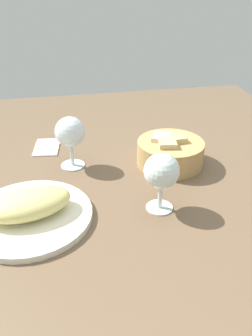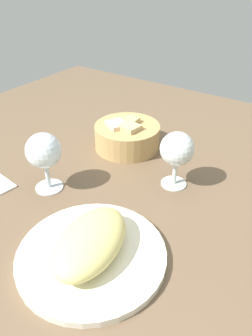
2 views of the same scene
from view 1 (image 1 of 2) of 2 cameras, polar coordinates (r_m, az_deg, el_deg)
name	(u,v)px [view 1 (image 1 of 2)]	position (r cm, az deg, el deg)	size (l,w,h in cm)	color
ground_plane	(103,187)	(86.94, -3.69, -3.14)	(140.00, 140.00, 2.00)	brown
plate	(30,216)	(77.28, -15.37, -7.58)	(26.42, 26.42, 1.40)	white
omelette	(28,203)	(75.34, -15.71, -5.55)	(17.95, 10.59, 5.30)	#E2D57D
lettuce_garnish	(48,197)	(79.89, -12.60, -4.56)	(4.85, 4.85, 1.37)	#3D7A39
bread_basket	(170,152)	(93.96, 7.11, 2.58)	(17.62, 17.62, 7.94)	tan
wine_glass_near	(161,173)	(73.43, 5.78, -0.82)	(7.64, 7.64, 13.31)	silver
wine_glass_far	(70,134)	(90.87, -9.06, 5.53)	(7.85, 7.85, 13.81)	silver
folded_napkin	(47,147)	(105.79, -12.75, 3.42)	(11.00, 7.00, 0.80)	white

